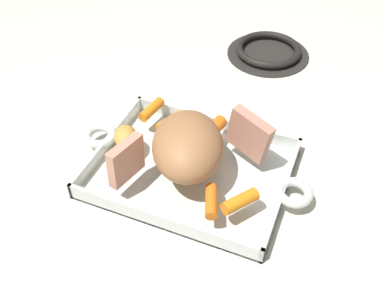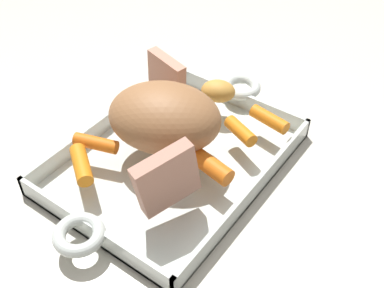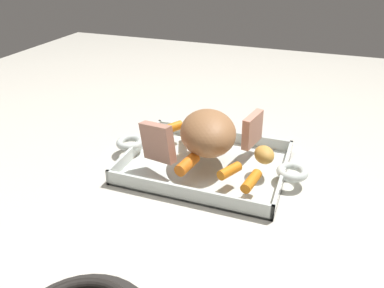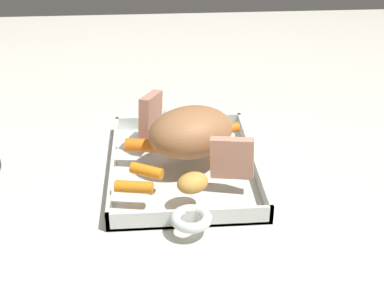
# 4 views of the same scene
# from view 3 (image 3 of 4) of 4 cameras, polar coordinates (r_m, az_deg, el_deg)

# --- Properties ---
(ground_plane) EXTENTS (2.08, 2.08, 0.00)m
(ground_plane) POSITION_cam_3_polar(r_m,az_deg,el_deg) (0.79, 2.03, -3.63)
(ground_plane) COLOR silver
(roasting_dish) EXTENTS (0.41, 0.25, 0.04)m
(roasting_dish) POSITION_cam_3_polar(r_m,az_deg,el_deg) (0.79, 2.04, -3.05)
(roasting_dish) COLOR silver
(roasting_dish) RESTS_ON ground_plane
(pork_roast) EXTENTS (0.16, 0.18, 0.08)m
(pork_roast) POSITION_cam_3_polar(r_m,az_deg,el_deg) (0.77, 2.53, 1.74)
(pork_roast) COLOR #A16C43
(pork_roast) RESTS_ON roasting_dish
(roast_slice_thick) EXTENTS (0.03, 0.07, 0.07)m
(roast_slice_thick) POSITION_cam_3_polar(r_m,az_deg,el_deg) (0.81, 9.09, 2.17)
(roast_slice_thick) COLOR tan
(roast_slice_thick) RESTS_ON roasting_dish
(roast_slice_thin) EXTENTS (0.09, 0.05, 0.09)m
(roast_slice_thin) POSITION_cam_3_polar(r_m,az_deg,el_deg) (0.74, -5.20, 0.25)
(roast_slice_thin) COLOR tan
(roast_slice_thin) RESTS_ON roasting_dish
(baby_carrot_short) EXTENTS (0.05, 0.06, 0.02)m
(baby_carrot_short) POSITION_cam_3_polar(r_m,az_deg,el_deg) (0.86, -3.30, 2.39)
(baby_carrot_short) COLOR orange
(baby_carrot_short) RESTS_ON roasting_dish
(baby_carrot_northwest) EXTENTS (0.03, 0.06, 0.02)m
(baby_carrot_northwest) POSITION_cam_3_polar(r_m,az_deg,el_deg) (0.68, 8.93, -5.53)
(baby_carrot_northwest) COLOR orange
(baby_carrot_northwest) RESTS_ON roasting_dish
(baby_carrot_center_left) EXTENTS (0.03, 0.06, 0.02)m
(baby_carrot_center_left) POSITION_cam_3_polar(r_m,az_deg,el_deg) (0.72, -0.72, -3.04)
(baby_carrot_center_left) COLOR orange
(baby_carrot_center_left) RESTS_ON roasting_dish
(baby_carrot_center_right) EXTENTS (0.04, 0.06, 0.02)m
(baby_carrot_center_right) POSITION_cam_3_polar(r_m,az_deg,el_deg) (0.86, -0.42, 2.32)
(baby_carrot_center_right) COLOR orange
(baby_carrot_center_right) RESTS_ON roasting_dish
(baby_carrot_northeast) EXTENTS (0.04, 0.06, 0.02)m
(baby_carrot_northeast) POSITION_cam_3_polar(r_m,az_deg,el_deg) (0.70, 5.68, -4.04)
(baby_carrot_northeast) COLOR orange
(baby_carrot_northeast) RESTS_ON roasting_dish
(potato_golden_large) EXTENTS (0.06, 0.06, 0.03)m
(potato_golden_large) POSITION_cam_3_polar(r_m,az_deg,el_deg) (0.75, 10.82, -1.59)
(potato_golden_large) COLOR gold
(potato_golden_large) RESTS_ON roasting_dish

